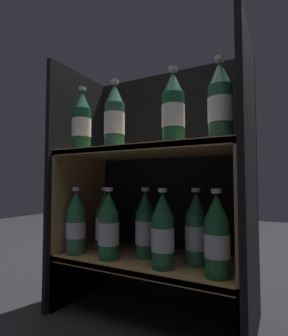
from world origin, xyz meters
The scene contains 16 objects.
fridge_back_wall centered at (0.00, 0.34, 0.50)m, with size 0.74×0.02×0.99m, color black.
fridge_side_left centered at (-0.36, 0.17, 0.50)m, with size 0.02×0.37×0.99m, color black.
fridge_side_right centered at (0.36, 0.17, 0.50)m, with size 0.02×0.37×0.99m, color black.
shelf_lower centered at (0.00, 0.16, 0.18)m, with size 0.70×0.33×0.22m.
shelf_upper centered at (0.00, 0.16, 0.46)m, with size 0.70×0.33×0.63m.
bottle_upper_front_0 centered at (-0.26, 0.07, 0.74)m, with size 0.08×0.08×0.26m.
bottle_upper_front_1 centered at (-0.10, 0.07, 0.74)m, with size 0.08×0.08×0.26m.
bottle_upper_front_2 centered at (0.13, 0.07, 0.74)m, with size 0.08×0.08×0.26m.
bottle_upper_front_3 centered at (0.29, 0.07, 0.74)m, with size 0.08×0.08×0.26m.
bottle_lower_front_0 centered at (-0.29, 0.07, 0.33)m, with size 0.08×0.08×0.26m.
bottle_lower_front_1 centered at (-0.13, 0.07, 0.33)m, with size 0.08×0.08×0.26m.
bottle_lower_front_2 centered at (0.09, 0.07, 0.33)m, with size 0.08×0.08×0.26m.
bottle_lower_front_3 centered at (0.27, 0.07, 0.33)m, with size 0.08×0.08×0.26m.
bottle_lower_back_0 centered at (-0.21, 0.16, 0.33)m, with size 0.08×0.08×0.26m.
bottle_lower_back_1 centered at (-0.02, 0.16, 0.33)m, with size 0.08×0.08×0.26m.
bottle_lower_back_2 centered at (0.18, 0.16, 0.33)m, with size 0.08×0.08×0.26m.
Camera 1 is at (0.45, -0.74, 0.50)m, focal length 28.00 mm.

